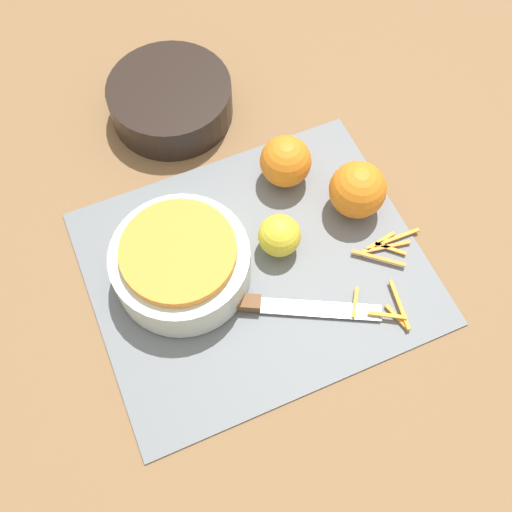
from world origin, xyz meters
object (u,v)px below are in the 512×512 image
at_px(orange_left, 358,190).
at_px(lemon, 279,236).
at_px(knife, 247,303).
at_px(orange_right, 286,161).
at_px(bowl_dark, 171,100).
at_px(bowl_speckled, 181,263).

xyz_separation_m(orange_left, lemon, (-0.13, -0.02, -0.01)).
xyz_separation_m(knife, orange_right, (0.13, 0.17, 0.03)).
distance_m(bowl_dark, lemon, 0.29).
relative_size(bowl_speckled, lemon, 3.10).
relative_size(orange_right, lemon, 1.27).
bearing_deg(orange_left, lemon, -171.84).
distance_m(bowl_speckled, orange_left, 0.26).
bearing_deg(orange_left, orange_right, 129.78).
distance_m(knife, orange_right, 0.21).
height_order(bowl_dark, knife, bowl_dark).
bearing_deg(bowl_speckled, orange_left, 1.63).
distance_m(bowl_speckled, orange_right, 0.21).
distance_m(bowl_dark, orange_left, 0.32).
relative_size(knife, orange_right, 3.22).
relative_size(bowl_speckled, knife, 0.76).
distance_m(orange_left, orange_right, 0.11).
bearing_deg(lemon, orange_right, 61.59).
relative_size(orange_left, orange_right, 1.08).
bearing_deg(orange_left, knife, -157.58).
bearing_deg(bowl_dark, orange_right, -58.87).
bearing_deg(lemon, bowl_speckled, 175.55).
xyz_separation_m(bowl_speckled, orange_left, (0.26, 0.01, 0.00)).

